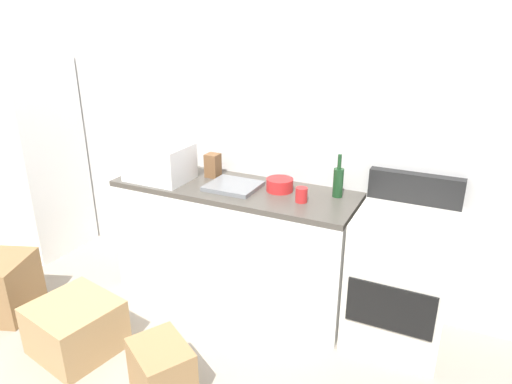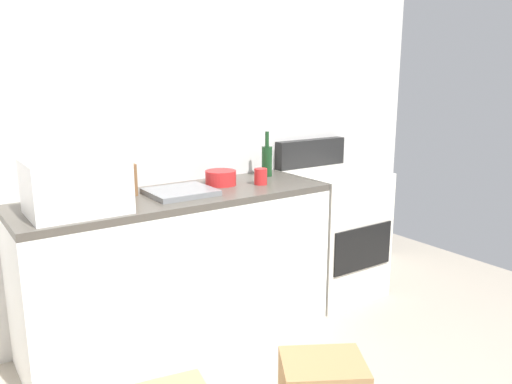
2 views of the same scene
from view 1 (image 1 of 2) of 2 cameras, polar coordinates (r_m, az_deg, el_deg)
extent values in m
plane|color=#9E9384|center=(3.11, -19.32, -21.57)|extent=(6.00, 6.00, 0.00)
cube|color=silver|center=(3.62, -4.52, 9.11)|extent=(5.00, 0.10, 2.60)
cube|color=white|center=(3.49, -2.71, -6.58)|extent=(1.80, 0.60, 0.86)
cube|color=#4C473F|center=(3.30, -2.84, 0.35)|extent=(1.80, 0.60, 0.04)
cube|color=white|center=(4.58, -26.41, 4.00)|extent=(0.68, 0.66, 1.75)
cube|color=silver|center=(3.15, 17.54, -10.45)|extent=(0.60, 0.60, 0.90)
cube|color=black|center=(2.91, 16.48, -13.89)|extent=(0.52, 0.02, 0.30)
cube|color=black|center=(3.16, 19.39, 0.46)|extent=(0.60, 0.08, 0.20)
cube|color=white|center=(3.48, -12.10, 3.69)|extent=(0.46, 0.34, 0.27)
cube|color=slate|center=(3.26, -2.86, 0.76)|extent=(0.36, 0.32, 0.03)
cylinder|color=#193F1E|center=(3.12, 10.29, 1.14)|extent=(0.07, 0.07, 0.20)
cylinder|color=#193F1E|center=(3.08, 10.47, 3.77)|extent=(0.03, 0.03, 0.10)
cylinder|color=red|center=(3.02, 5.74, -0.35)|extent=(0.08, 0.08, 0.10)
cube|color=brown|center=(3.49, -5.45, 3.36)|extent=(0.10, 0.10, 0.18)
cylinder|color=red|center=(3.20, 3.00, 0.92)|extent=(0.19, 0.19, 0.09)
cube|color=tan|center=(3.28, -21.74, -15.51)|extent=(0.58, 0.56, 0.34)
cube|color=#A37A4C|center=(2.80, -11.75, -21.34)|extent=(0.45, 0.43, 0.36)
camera|label=2|loc=(2.75, -59.78, 0.22)|focal=35.49mm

